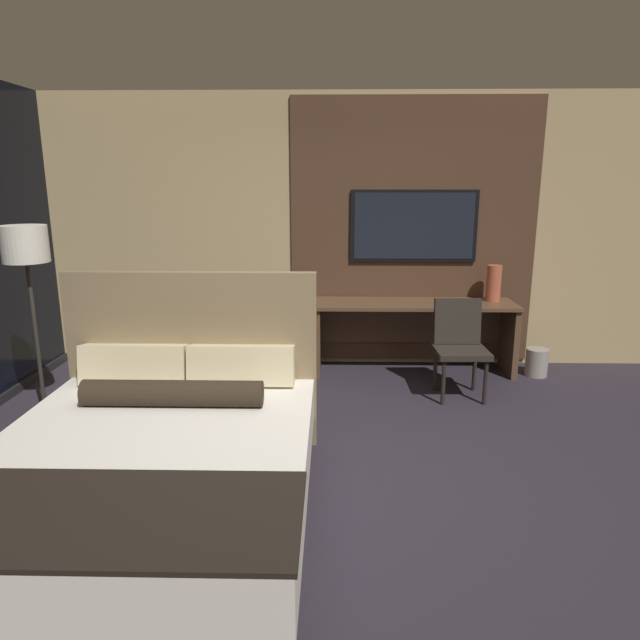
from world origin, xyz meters
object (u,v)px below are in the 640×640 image
at_px(bed, 155,467).
at_px(book, 448,301).
at_px(tv, 414,226).
at_px(vase_tall, 494,283).
at_px(desk, 413,323).
at_px(floor_lamp, 27,260).
at_px(waste_bin, 537,362).
at_px(desk_chair, 459,339).

bearing_deg(bed, book, 50.43).
bearing_deg(tv, vase_tall, -13.19).
bearing_deg(book, vase_tall, 12.51).
xyz_separation_m(bed, book, (2.18, 2.64, 0.43)).
relative_size(desk, vase_tall, 5.51).
height_order(floor_lamp, waste_bin, floor_lamp).
bearing_deg(tv, floor_lamp, -152.76).
bearing_deg(desk_chair, waste_bin, 28.27).
height_order(bed, vase_tall, bed).
bearing_deg(book, waste_bin, -4.31).
distance_m(tv, desk_chair, 1.35).
xyz_separation_m(bed, vase_tall, (2.66, 2.75, 0.60)).
xyz_separation_m(desk, floor_lamp, (-3.17, -1.40, 0.83)).
bearing_deg(book, tv, 138.42).
bearing_deg(vase_tall, floor_lamp, -160.04).
bearing_deg(vase_tall, waste_bin, -21.49).
height_order(tv, book, tv).
distance_m(desk_chair, vase_tall, 0.94).
relative_size(tv, floor_lamp, 0.81).
height_order(tv, desk_chair, tv).
bearing_deg(desk, tv, 90.00).
xyz_separation_m(desk_chair, waste_bin, (0.92, 0.53, -0.38)).
xyz_separation_m(desk, tv, (0.00, 0.23, 0.97)).
relative_size(tv, vase_tall, 3.53).
bearing_deg(floor_lamp, tv, 27.24).
distance_m(floor_lamp, book, 3.79).
bearing_deg(tv, bed, -122.26).
bearing_deg(floor_lamp, desk_chair, 11.92).
distance_m(vase_tall, waste_bin, 0.91).
relative_size(bed, vase_tall, 6.07).
height_order(desk, floor_lamp, floor_lamp).
bearing_deg(floor_lamp, desk, 23.88).
xyz_separation_m(tv, vase_tall, (0.80, -0.19, -0.56)).
xyz_separation_m(tv, waste_bin, (1.25, -0.36, -1.34)).
bearing_deg(book, bed, -129.57).
height_order(desk, book, book).
bearing_deg(bed, desk, 55.62).
bearing_deg(bed, floor_lamp, 135.24).
bearing_deg(waste_bin, bed, -140.29).
distance_m(desk, book, 0.41).
relative_size(floor_lamp, book, 6.39).
relative_size(desk_chair, floor_lamp, 0.55).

